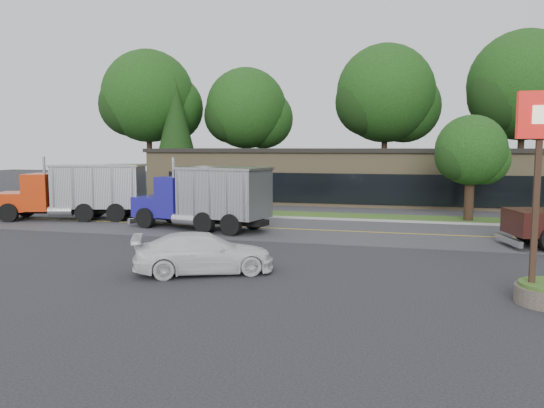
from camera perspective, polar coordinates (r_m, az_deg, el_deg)
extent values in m
plane|color=#36363B|center=(20.26, -4.67, -6.48)|extent=(140.00, 140.00, 0.00)
cube|color=#4F4F54|center=(28.75, 1.30, -2.70)|extent=(60.00, 8.00, 0.02)
cube|color=gold|center=(28.75, 1.30, -2.70)|extent=(60.00, 0.12, 0.01)
cube|color=#9E9E99|center=(32.81, 3.01, -1.60)|extent=(60.00, 0.30, 0.12)
cube|color=#2C4E1A|center=(34.56, 3.61, -1.21)|extent=(60.00, 3.40, 0.03)
cube|color=#4F4F54|center=(39.44, 5.02, -0.31)|extent=(60.00, 7.00, 0.02)
cube|color=#8B7855|center=(44.94, 8.86, 2.99)|extent=(32.00, 12.00, 4.00)
cube|color=#332116|center=(16.59, 26.48, -0.80)|extent=(0.16, 0.16, 5.00)
cylinder|color=#382619|center=(57.22, -13.00, 4.17)|extent=(0.56, 0.56, 5.20)
sphere|color=#13340E|center=(57.43, -13.17, 11.23)|extent=(9.51, 9.51, 9.51)
sphere|color=#13340E|center=(57.60, -10.99, 10.07)|extent=(7.13, 7.13, 7.13)
sphere|color=black|center=(57.29, -14.91, 10.30)|extent=(6.54, 6.54, 6.54)
cylinder|color=#382619|center=(55.23, -2.77, 3.90)|extent=(0.56, 0.56, 4.51)
sphere|color=#13340E|center=(55.33, -2.80, 10.25)|extent=(8.25, 8.25, 8.25)
sphere|color=#13340E|center=(55.81, -0.94, 9.16)|extent=(6.19, 6.19, 6.19)
sphere|color=black|center=(54.95, -4.34, 9.46)|extent=(5.67, 5.67, 5.67)
cylinder|color=#382619|center=(52.73, 11.94, 4.00)|extent=(0.56, 0.56, 5.13)
sphere|color=#13340E|center=(52.95, 12.11, 11.56)|extent=(9.39, 9.39, 9.39)
sphere|color=#13340E|center=(53.96, 14.04, 10.16)|extent=(7.04, 7.04, 7.04)
sphere|color=black|center=(52.09, 10.40, 10.71)|extent=(6.45, 6.45, 6.45)
cylinder|color=#382619|center=(52.51, 25.10, 3.64)|extent=(0.56, 0.56, 5.29)
sphere|color=#13340E|center=(52.76, 25.46, 11.45)|extent=(9.68, 9.68, 9.68)
sphere|color=#13340E|center=(54.19, 27.08, 9.93)|extent=(7.26, 7.26, 7.26)
sphere|color=black|center=(51.53, 23.92, 10.64)|extent=(6.66, 6.66, 6.66)
cylinder|color=#382619|center=(53.77, -10.16, 1.87)|extent=(0.44, 0.44, 1.00)
cone|color=black|center=(53.66, -10.28, 7.95)|extent=(4.96, 4.96, 10.14)
cylinder|color=#382619|center=(33.97, 20.42, 0.22)|extent=(0.56, 0.56, 2.28)
sphere|color=#13340E|center=(33.81, 20.61, 5.46)|extent=(4.18, 4.18, 4.18)
sphere|color=#13340E|center=(34.42, 21.79, 4.55)|extent=(3.13, 3.13, 3.13)
sphere|color=black|center=(33.36, 19.54, 4.82)|extent=(2.87, 2.87, 2.87)
cube|color=black|center=(34.54, -20.35, -0.64)|extent=(8.51, 3.22, 0.28)
cube|color=red|center=(35.91, -25.97, 0.25)|extent=(2.58, 2.76, 1.10)
cube|color=red|center=(35.17, -23.55, 1.23)|extent=(2.07, 2.71, 2.20)
cube|color=black|center=(35.41, -24.55, 1.87)|extent=(0.61, 2.04, 0.90)
cube|color=silver|center=(33.93, -18.07, 1.79)|extent=(5.59, 3.76, 2.50)
cube|color=silver|center=(33.86, -18.15, 3.98)|extent=(5.77, 3.94, 0.12)
cylinder|color=black|center=(36.93, -24.91, -0.41)|extent=(1.15, 0.63, 1.10)
cylinder|color=black|center=(34.86, -26.46, -0.84)|extent=(1.15, 0.63, 1.10)
cylinder|color=black|center=(35.04, -16.85, -0.42)|extent=(1.15, 0.63, 1.10)
cylinder|color=black|center=(32.86, -17.97, -0.88)|extent=(1.15, 0.63, 1.10)
cube|color=black|center=(28.73, -7.31, -1.60)|extent=(7.46, 2.63, 0.28)
cube|color=navy|center=(30.61, -12.28, -0.18)|extent=(2.24, 2.64, 1.10)
cube|color=navy|center=(29.65, -10.15, 0.83)|extent=(1.79, 2.63, 2.20)
cube|color=black|center=(29.96, -11.02, 1.63)|extent=(0.53, 2.06, 0.90)
cube|color=silver|center=(27.85, -5.17, 1.18)|extent=(4.88, 3.43, 2.50)
cube|color=silver|center=(27.77, -5.20, 3.85)|extent=(5.06, 3.61, 0.12)
cylinder|color=black|center=(31.46, -10.69, -0.99)|extent=(1.15, 0.59, 1.10)
cylinder|color=black|center=(29.71, -13.44, -1.47)|extent=(1.15, 0.59, 1.10)
cylinder|color=black|center=(28.81, -3.37, -1.54)|extent=(1.15, 0.59, 1.10)
cylinder|color=black|center=(26.89, -5.89, -2.12)|extent=(1.15, 0.59, 1.10)
cube|color=black|center=(26.10, 26.47, -1.77)|extent=(2.62, 2.75, 1.10)
cylinder|color=black|center=(27.28, 25.72, -2.58)|extent=(1.15, 0.61, 1.10)
imported|color=silver|center=(18.87, -7.32, -5.24)|extent=(5.28, 3.93, 1.42)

